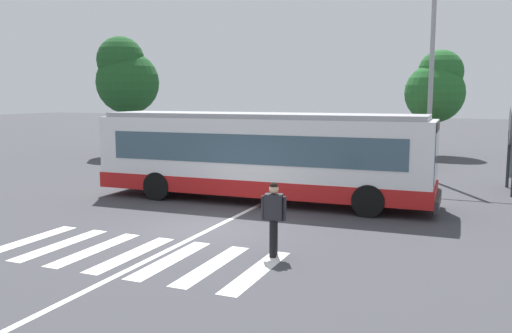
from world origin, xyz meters
The scene contains 12 objects.
ground_plane centered at (0.00, 0.00, 0.00)m, with size 160.00×160.00×0.00m, color #3D3D42.
city_transit_bus centered at (-0.13, 4.15, 1.59)m, with size 11.81×2.88×3.06m.
pedestrian_crossing_street centered at (2.56, -1.74, 0.97)m, with size 0.57×0.35×1.72m.
parked_car_charcoal centered at (-4.70, 16.31, 0.77)m, with size 1.95×4.54×1.35m.
parked_car_silver centered at (-2.02, 16.19, 0.77)m, with size 2.06×4.59×1.35m.
parked_car_white centered at (0.57, 16.09, 0.77)m, with size 1.89×4.51×1.35m.
parked_car_red centered at (3.40, 16.08, 0.77)m, with size 1.90×4.51×1.35m.
twin_arm_street_lamp centered at (4.79, 11.51, 5.32)m, with size 4.31×0.32×8.62m.
background_tree_left centered at (-13.47, 14.76, 4.85)m, with size 3.86×3.86×7.26m.
background_tree_right centered at (4.30, 21.67, 4.18)m, with size 3.61×3.61×6.44m.
crosswalk_painted_stripes centered at (-0.52, -2.89, 0.00)m, with size 6.74×3.00×0.01m.
lane_center_line centered at (0.07, 2.00, 0.00)m, with size 0.16×24.00×0.01m, color silver.
Camera 1 is at (6.73, -12.82, 3.65)m, focal length 37.33 mm.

